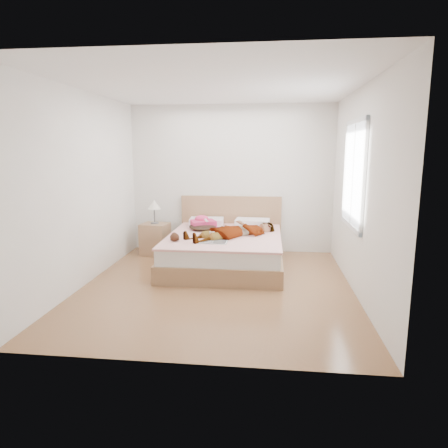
% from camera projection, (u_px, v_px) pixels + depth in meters
% --- Properties ---
extents(ground, '(4.00, 4.00, 0.00)m').
position_uv_depth(ground, '(217.00, 286.00, 5.40)').
color(ground, '#532D1A').
rests_on(ground, ground).
extents(woman, '(1.61, 1.47, 0.22)m').
position_uv_depth(woman, '(234.00, 229.00, 6.16)').
color(woman, white).
rests_on(woman, bed).
extents(hair, '(0.53, 0.62, 0.08)m').
position_uv_depth(hair, '(203.00, 227.00, 6.68)').
color(hair, black).
rests_on(hair, bed).
extents(phone, '(0.08, 0.09, 0.04)m').
position_uv_depth(phone, '(206.00, 220.00, 6.60)').
color(phone, silver).
rests_on(phone, bed).
extents(room_shell, '(4.00, 4.00, 4.00)m').
position_uv_depth(room_shell, '(354.00, 175.00, 5.22)').
color(room_shell, white).
rests_on(room_shell, ground).
extents(bed, '(1.80, 2.08, 1.00)m').
position_uv_depth(bed, '(225.00, 248.00, 6.36)').
color(bed, brown).
rests_on(bed, ground).
extents(towel, '(0.50, 0.46, 0.21)m').
position_uv_depth(towel, '(203.00, 223.00, 6.77)').
color(towel, '#CE3868').
rests_on(towel, bed).
extents(magazine, '(0.40, 0.26, 0.02)m').
position_uv_depth(magazine, '(214.00, 242.00, 5.73)').
color(magazine, white).
rests_on(magazine, bed).
extents(coffee_mug, '(0.13, 0.10, 0.10)m').
position_uv_depth(coffee_mug, '(212.00, 235.00, 6.01)').
color(coffee_mug, white).
rests_on(coffee_mug, bed).
extents(plush_toy, '(0.17, 0.23, 0.12)m').
position_uv_depth(plush_toy, '(175.00, 237.00, 5.81)').
color(plush_toy, black).
rests_on(plush_toy, bed).
extents(nightstand, '(0.50, 0.46, 0.96)m').
position_uv_depth(nightstand, '(155.00, 236.00, 7.01)').
color(nightstand, brown).
rests_on(nightstand, ground).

